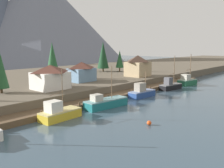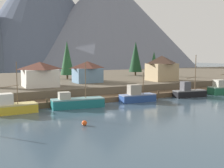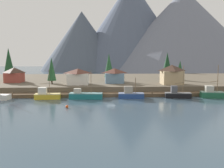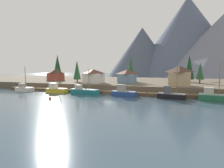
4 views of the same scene
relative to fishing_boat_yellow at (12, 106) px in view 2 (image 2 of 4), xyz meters
The scene contains 17 objects.
ground_plane 28.22m from the fishing_boat_yellow, 50.29° to the left, with size 400.00×400.00×1.00m, color #384C5B.
dock 18.38m from the fishing_boat_yellow, 11.50° to the left, with size 80.00×4.00×1.60m.
shoreline_bank 38.18m from the fishing_boat_yellow, 61.88° to the left, with size 400.00×56.00×2.50m, color brown.
mountain_central_peak 163.69m from the fishing_boat_yellow, 74.33° to the left, with size 106.21×106.21×78.11m, color #4C566B.
mountain_east_peak 157.46m from the fishing_boat_yellow, 57.80° to the left, with size 124.21×124.21×64.90m, color slate.
fishing_boat_yellow is the anchor object (origin of this frame).
fishing_boat_teal 10.71m from the fishing_boat_yellow, ahead, with size 9.33×3.64×7.96m.
fishing_boat_blue 23.46m from the fishing_boat_yellow, ahead, with size 7.26×2.96×5.82m.
fishing_boat_black 36.84m from the fishing_boat_yellow, ahead, with size 7.47×3.37×9.21m.
fishing_boat_green 46.71m from the fishing_boat_yellow, ahead, with size 6.63×3.82×9.41m.
house_white 15.71m from the fishing_boat_yellow, 59.93° to the left, with size 7.14×6.31×5.26m.
house_tan 40.88m from the fishing_boat_yellow, 17.37° to the left, with size 6.99×6.05×6.47m.
house_blue 26.36m from the fishing_boat_yellow, 40.07° to the left, with size 6.71×5.00×5.15m.
conifer_near_right 52.19m from the fishing_boat_yellow, 35.45° to the left, with size 4.21×4.21×10.89m.
conifer_mid_left 33.89m from the fishing_boat_yellow, 56.16° to the left, with size 3.70×3.70×10.44m.
conifer_back_left 52.65m from the fishing_boat_yellow, 28.80° to the left, with size 2.85×2.85×7.66m.
channel_buoy 14.45m from the fishing_boat_yellow, 60.09° to the right, with size 0.70×0.70×0.70m, color #E04C19.
Camera 2 is at (-24.40, -47.93, 9.42)m, focal length 45.08 mm.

